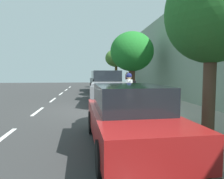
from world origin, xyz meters
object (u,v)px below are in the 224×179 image
object	(u,v)px
parked_pickup_grey_mid	(108,88)
street_tree_corner	(116,58)
bicycle_at_curb	(123,102)
street_tree_mid_block	(212,14)
cyclist_with_backpack	(130,88)
parked_suv_black_far	(101,81)
street_tree_far_end	(132,52)
parked_sedan_red_second	(129,117)
pedestrian_on_phone	(127,79)

from	to	relation	value
parked_pickup_grey_mid	street_tree_corner	size ratio (longest dim) A/B	1.23
bicycle_at_curb	street_tree_mid_block	size ratio (longest dim) A/B	0.38
street_tree_corner	parked_pickup_grey_mid	bearing A→B (deg)	-99.57
street_tree_mid_block	cyclist_with_backpack	bearing A→B (deg)	104.97
parked_suv_black_far	street_tree_far_end	distance (m)	6.13
parked_sedan_red_second	street_tree_corner	world-z (taller)	street_tree_corner
parked_sedan_red_second	street_tree_corner	xyz separation A→B (m)	(2.20, 19.80, 2.72)
parked_suv_black_far	street_tree_corner	world-z (taller)	street_tree_corner
pedestrian_on_phone	street_tree_mid_block	bearing A→B (deg)	-93.14
parked_pickup_grey_mid	cyclist_with_backpack	distance (m)	3.06
parked_sedan_red_second	bicycle_at_curb	distance (m)	5.47
street_tree_corner	street_tree_mid_block	bearing A→B (deg)	-90.00
street_tree_far_end	parked_pickup_grey_mid	bearing A→B (deg)	-126.96
parked_suv_black_far	cyclist_with_backpack	distance (m)	10.96
bicycle_at_curb	pedestrian_on_phone	size ratio (longest dim) A/B	1.00
street_tree_mid_block	pedestrian_on_phone	xyz separation A→B (m)	(0.97, 17.61, -2.20)
bicycle_at_curb	parked_pickup_grey_mid	bearing A→B (deg)	102.11
parked_pickup_grey_mid	parked_suv_black_far	bearing A→B (deg)	89.98
parked_sedan_red_second	cyclist_with_backpack	distance (m)	5.06
parked_sedan_red_second	street_tree_far_end	xyz separation A→B (m)	(2.20, 10.58, 2.58)
street_tree_mid_block	street_tree_far_end	world-z (taller)	street_tree_far_end
parked_sedan_red_second	street_tree_mid_block	distance (m)	3.40
pedestrian_on_phone	parked_suv_black_far	bearing A→B (deg)	-145.53
parked_suv_black_far	bicycle_at_curb	size ratio (longest dim) A/B	2.78
cyclist_with_backpack	street_tree_mid_block	bearing A→B (deg)	-75.03
parked_pickup_grey_mid	pedestrian_on_phone	distance (m)	10.45
cyclist_with_backpack	street_tree_far_end	xyz separation A→B (m)	(1.24, 5.61, 2.22)
bicycle_at_curb	pedestrian_on_phone	bearing A→B (deg)	79.01
parked_suv_black_far	street_tree_far_end	size ratio (longest dim) A/B	1.03
parked_sedan_red_second	street_tree_far_end	world-z (taller)	street_tree_far_end
bicycle_at_curb	cyclist_with_backpack	size ratio (longest dim) A/B	0.95
cyclist_with_backpack	street_tree_mid_block	world-z (taller)	street_tree_mid_block
parked_suv_black_far	pedestrian_on_phone	size ratio (longest dim) A/B	2.80
parked_suv_black_far	street_tree_corner	bearing A→B (deg)	62.90
parked_suv_black_far	street_tree_mid_block	size ratio (longest dim) A/B	1.06
bicycle_at_curb	cyclist_with_backpack	bearing A→B (deg)	-63.45
parked_pickup_grey_mid	street_tree_mid_block	world-z (taller)	street_tree_mid_block
bicycle_at_curb	street_tree_corner	distance (m)	14.80
parked_sedan_red_second	cyclist_with_backpack	bearing A→B (deg)	79.10
street_tree_far_end	bicycle_at_curb	bearing A→B (deg)	-105.83
street_tree_mid_block	street_tree_corner	xyz separation A→B (m)	(0.00, 19.49, 0.15)
parked_pickup_grey_mid	cyclist_with_backpack	xyz separation A→B (m)	(0.76, -2.95, 0.21)
parked_suv_black_far	street_tree_mid_block	bearing A→B (deg)	-82.68
street_tree_corner	pedestrian_on_phone	distance (m)	3.16
parked_suv_black_far	street_tree_far_end	bearing A→B (deg)	-69.37
cyclist_with_backpack	bicycle_at_curb	bearing A→B (deg)	116.55
street_tree_mid_block	street_tree_far_end	bearing A→B (deg)	90.00
street_tree_mid_block	pedestrian_on_phone	bearing A→B (deg)	86.86
parked_suv_black_far	street_tree_corner	distance (m)	5.03
street_tree_mid_block	bicycle_at_curb	bearing A→B (deg)	106.05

